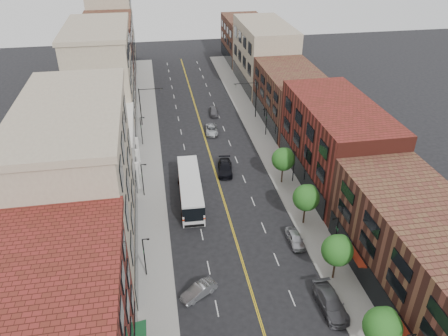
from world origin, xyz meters
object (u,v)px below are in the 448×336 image
car_lane_c (214,111)px  car_lane_behind (186,168)px  car_lane_a (225,168)px  car_angle_b (199,291)px  car_parked_mid (331,303)px  car_lane_b (212,130)px  city_bus (190,188)px  car_parked_far (295,238)px

car_lane_c → car_lane_behind: bearing=-105.1°
car_lane_a → car_lane_behind: bearing=178.5°
car_lane_behind → car_lane_c: 22.69m
car_angle_b → car_parked_mid: (13.00, -4.08, 0.14)m
car_angle_b → car_lane_a: bearing=132.8°
car_parked_mid → car_lane_behind: bearing=110.1°
car_lane_a → car_lane_b: (0.00, 14.10, -0.12)m
city_bus → car_lane_c: bearing=77.1°
city_bus → car_angle_b: 17.95m
car_parked_mid → car_lane_a: bearing=99.8°
car_lane_c → car_lane_b: bearing=-96.7°
car_lane_behind → car_parked_far: bearing=121.0°
car_angle_b → car_lane_a: car_lane_a is taller
car_angle_b → car_parked_far: bearing=85.9°
city_bus → car_lane_c: 29.94m
car_parked_mid → car_lane_c: car_parked_mid is taller
car_lane_behind → car_lane_a: bearing=170.4°
car_lane_b → car_angle_b: bearing=-94.5°
car_lane_behind → city_bus: bearing=89.5°
car_parked_far → car_lane_a: size_ratio=0.78×
car_parked_far → car_lane_a: bearing=107.2°
city_bus → car_lane_b: size_ratio=2.84×
car_lane_a → car_lane_b: bearing=97.9°
city_bus → car_lane_a: (6.06, 6.55, -1.21)m
car_parked_mid → car_lane_c: size_ratio=1.33×
car_parked_mid → car_lane_a: size_ratio=1.04×
car_angle_b → car_parked_mid: bearing=41.6°
car_angle_b → car_lane_b: car_angle_b is taller
city_bus → car_lane_a: 9.00m
city_bus → car_lane_c: city_bus is taller
car_parked_mid → car_lane_b: bearing=96.0°
car_parked_far → car_lane_behind: car_lane_behind is taller
city_bus → car_parked_far: city_bus is taller
car_parked_far → car_lane_b: 32.59m
city_bus → car_parked_far: size_ratio=3.21×
car_parked_mid → car_parked_far: size_ratio=1.34×
city_bus → car_lane_a: bearing=49.3°
car_parked_mid → car_lane_c: bearing=92.9°
car_angle_b → car_lane_behind: car_lane_behind is taller
city_bus → car_angle_b: (-1.04, -17.87, -1.31)m
car_angle_b → car_lane_behind: (1.08, 25.42, 0.08)m
city_bus → car_parked_mid: (11.96, -21.95, -1.18)m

